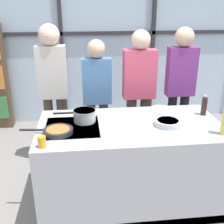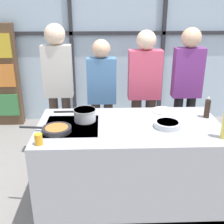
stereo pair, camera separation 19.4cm
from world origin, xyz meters
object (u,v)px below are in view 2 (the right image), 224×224
Objects in this scene: spectator_center_left at (102,93)px; frying_pan at (56,129)px; spectator_far_right at (187,85)px; mixing_bowl at (167,124)px; spectator_center_right at (144,88)px; juice_glass_near at (39,139)px; spectator_far_left at (58,83)px; white_plate at (163,111)px; pepper_grinder at (207,108)px; saucepan at (85,115)px.

frying_pan is at bearing 67.80° from spectator_center_left.
mixing_bowl is (-0.46, -0.99, -0.10)m from spectator_far_right.
frying_pan is at bearing -176.67° from mixing_bowl.
spectator_center_right reaches higher than spectator_center_left.
spectator_far_left is at bearing 90.39° from juice_glass_near.
pepper_grinder is at bearing -24.11° from white_plate.
spectator_far_left is 1.10m from spectator_center_right.
spectator_center_right is 1.70m from juice_glass_near.
frying_pan is at bearing 96.34° from spectator_far_left.
saucepan is 4.37× the size of juice_glass_near.
pepper_grinder is at bearing 90.09° from spectator_far_right.
spectator_center_right is 1.08m from saucepan.
saucepan is 0.89m from white_plate.
spectator_center_left is at bearing 67.80° from frying_pan.
pepper_grinder reaches higher than frying_pan.
pepper_grinder is (0.00, -0.77, -0.03)m from spectator_far_right.
white_plate is (-0.41, -0.58, -0.13)m from spectator_far_right.
juice_glass_near is at bearing -165.15° from mixing_bowl.
saucepan is (-0.72, -0.81, -0.03)m from spectator_center_right.
mixing_bowl is 1.21m from juice_glass_near.
spectator_center_right is at bearing 47.16° from frying_pan.
spectator_far_left is at bearing 0.00° from spectator_far_right.
white_plate is at bearing 83.54° from mixing_bowl.
spectator_far_right is 6.84× the size of mixing_bowl.
spectator_far_right is 0.72m from white_plate.
pepper_grinder is (1.27, 0.04, 0.04)m from saucepan.
frying_pan is at bearing -169.27° from pepper_grinder.
white_plate is (0.86, 0.23, -0.06)m from saucepan.
mixing_bowl is 2.62× the size of juice_glass_near.
spectator_center_right is at bearing 102.96° from white_plate.
spectator_center_right is 3.49× the size of frying_pan.
spectator_center_right reaches higher than mixing_bowl.
saucepan is 1.88× the size of pepper_grinder.
saucepan is at bearing -178.18° from pepper_grinder.
frying_pan is 1.56m from pepper_grinder.
spectator_far_right is 4.11× the size of saucepan.
mixing_bowl is at bearing 122.57° from spectator_center_left.
spectator_center_left is 0.89m from white_plate.
spectator_center_left is at bearing 145.08° from pepper_grinder.
juice_glass_near reaches higher than white_plate.
juice_glass_near is at bearing -113.51° from frying_pan.
spectator_far_right is 7.73× the size of pepper_grinder.
juice_glass_near is (-1.63, -1.30, -0.08)m from spectator_far_right.
pepper_grinder is at bearing 125.64° from spectator_center_right.
spectator_far_right reaches higher than spectator_center_left.
spectator_center_left reaches higher than saucepan.
saucepan is 1.68× the size of white_plate.
white_plate is at bearing 23.14° from frying_pan.
white_plate is at bearing 155.89° from pepper_grinder.
white_plate is 0.99× the size of mixing_bowl.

